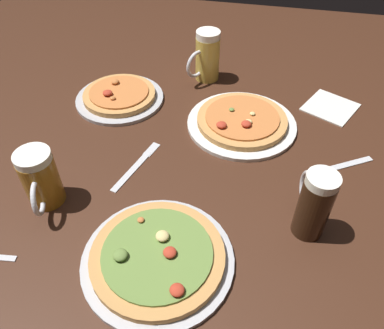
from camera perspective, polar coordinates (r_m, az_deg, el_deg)
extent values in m
cube|color=#3D2114|center=(1.06, 0.00, -1.37)|extent=(2.40, 2.40, 0.03)
cylinder|color=#B2B2B7|center=(0.87, -5.11, -14.00)|extent=(0.34, 0.34, 0.01)
cylinder|color=tan|center=(0.85, -5.17, -13.46)|extent=(0.29, 0.29, 0.02)
cylinder|color=olive|center=(0.84, -5.23, -13.02)|extent=(0.24, 0.24, 0.01)
ellipsoid|color=#B73823|center=(0.83, -3.34, -12.96)|extent=(0.03, 0.03, 0.01)
ellipsoid|color=#DBC67A|center=(0.85, -4.45, -10.60)|extent=(0.03, 0.03, 0.02)
ellipsoid|color=olive|center=(0.84, -10.69, -13.13)|extent=(0.03, 0.03, 0.02)
ellipsoid|color=#B73823|center=(0.78, -2.26, -18.22)|extent=(0.03, 0.03, 0.01)
ellipsoid|color=#C67038|center=(0.89, -7.67, -8.19)|extent=(0.02, 0.02, 0.01)
cylinder|color=#B2B2B7|center=(1.33, -10.71, 9.65)|extent=(0.29, 0.29, 0.01)
cylinder|color=tan|center=(1.32, -10.80, 10.19)|extent=(0.24, 0.24, 0.02)
cylinder|color=#C67038|center=(1.31, -10.87, 10.62)|extent=(0.20, 0.20, 0.01)
ellipsoid|color=#C67038|center=(1.35, -11.44, 12.04)|extent=(0.03, 0.03, 0.01)
ellipsoid|color=#B73823|center=(1.29, -12.51, 10.41)|extent=(0.03, 0.03, 0.02)
ellipsoid|color=#C67038|center=(1.27, -11.77, 9.70)|extent=(0.02, 0.02, 0.01)
cylinder|color=silver|center=(1.20, 7.41, 6.04)|extent=(0.34, 0.34, 0.01)
cylinder|color=tan|center=(1.19, 7.47, 6.61)|extent=(0.28, 0.28, 0.02)
cylinder|color=#C67038|center=(1.19, 7.52, 7.07)|extent=(0.23, 0.23, 0.01)
ellipsoid|color=#B73823|center=(1.13, 4.43, 5.93)|extent=(0.03, 0.03, 0.02)
ellipsoid|color=#DBC67A|center=(1.19, 9.03, 7.52)|extent=(0.02, 0.02, 0.01)
ellipsoid|color=#B73823|center=(1.14, 8.12, 6.04)|extent=(0.03, 0.03, 0.01)
ellipsoid|color=#DBC67A|center=(1.16, 8.45, 6.35)|extent=(0.02, 0.02, 0.01)
ellipsoid|color=olive|center=(1.20, 5.94, 8.18)|extent=(0.02, 0.02, 0.01)
cylinder|color=#9E6619|center=(1.00, -21.57, -2.26)|extent=(0.09, 0.09, 0.13)
cylinder|color=white|center=(0.94, -22.76, 1.00)|extent=(0.09, 0.09, 0.02)
torus|color=silver|center=(0.96, -22.00, -4.64)|extent=(0.04, 0.09, 0.09)
cylinder|color=black|center=(0.89, 17.70, -6.22)|extent=(0.07, 0.07, 0.16)
cylinder|color=white|center=(0.83, 19.00, -2.23)|extent=(0.07, 0.07, 0.02)
torus|color=silver|center=(0.92, 16.93, -3.92)|extent=(0.04, 0.10, 0.10)
cylinder|color=gold|center=(1.39, 2.33, 15.52)|extent=(0.08, 0.08, 0.15)
cylinder|color=white|center=(1.35, 2.44, 18.81)|extent=(0.08, 0.08, 0.02)
torus|color=silver|center=(1.36, 0.73, 14.76)|extent=(0.06, 0.09, 0.10)
cube|color=silver|center=(1.35, 19.98, 8.13)|extent=(0.20, 0.20, 0.01)
cube|color=silver|center=(1.05, -9.02, -0.93)|extent=(0.06, 0.17, 0.01)
cube|color=silver|center=(1.11, -6.07, 2.30)|extent=(0.04, 0.06, 0.00)
cube|color=silver|center=(1.14, 22.08, 0.01)|extent=(0.15, 0.10, 0.01)
cube|color=silver|center=(1.09, 18.05, -1.14)|extent=(0.06, 0.05, 0.00)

